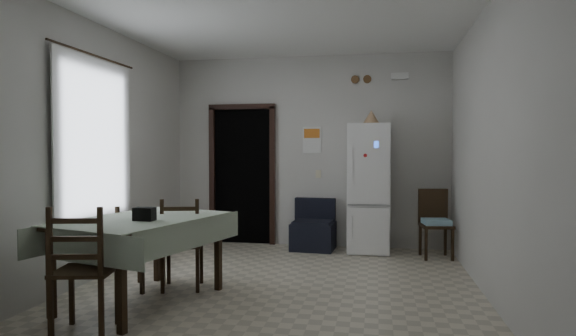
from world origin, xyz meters
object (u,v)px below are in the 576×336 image
at_px(dining_table, 142,260).
at_px(navy_seat, 313,225).
at_px(fridge, 369,188).
at_px(dining_chair_near_head, 85,269).
at_px(dining_chair_far_left, 141,247).
at_px(dining_chair_far_right, 182,243).
at_px(corner_chair, 436,224).

bearing_deg(dining_table, navy_seat, 80.54).
xyz_separation_m(fridge, navy_seat, (-0.81, 0.00, -0.55)).
bearing_deg(navy_seat, dining_table, -110.90).
bearing_deg(dining_table, fridge, 68.33).
bearing_deg(dining_chair_near_head, navy_seat, -123.15).
bearing_deg(dining_chair_far_left, dining_chair_far_right, -155.11).
distance_m(fridge, navy_seat, 0.98).
height_order(fridge, dining_chair_far_right, fridge).
bearing_deg(fridge, dining_table, -126.41).
bearing_deg(dining_chair_far_left, corner_chair, -133.12).
xyz_separation_m(fridge, dining_chair_far_right, (-1.90, -2.24, -0.44)).
bearing_deg(dining_chair_far_left, dining_table, 133.81).
height_order(fridge, corner_chair, fridge).
distance_m(dining_chair_far_right, dining_chair_near_head, 1.34).
distance_m(fridge, dining_table, 3.50).
relative_size(dining_chair_far_left, dining_chair_near_head, 0.85).
bearing_deg(corner_chair, dining_chair_far_right, -152.47).
bearing_deg(navy_seat, dining_chair_far_right, -112.25).
xyz_separation_m(dining_table, dining_chair_far_right, (0.18, 0.53, 0.07)).
bearing_deg(dining_table, corner_chair, 55.37).
xyz_separation_m(dining_table, dining_chair_far_left, (-0.25, 0.45, 0.03)).
distance_m(navy_seat, dining_table, 3.05).
bearing_deg(fridge, dining_chair_far_left, -134.70).
height_order(fridge, dining_chair_near_head, fridge).
bearing_deg(corner_chair, navy_seat, 163.76).
bearing_deg(dining_chair_far_left, dining_chair_near_head, 112.36).
relative_size(fridge, dining_chair_near_head, 1.79).
bearing_deg(fridge, corner_chair, -15.37).
xyz_separation_m(corner_chair, dining_chair_near_head, (-3.07, -3.30, 0.05)).
xyz_separation_m(navy_seat, corner_chair, (1.71, -0.26, 0.09)).
distance_m(navy_seat, dining_chair_far_right, 2.49).
height_order(fridge, dining_table, fridge).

